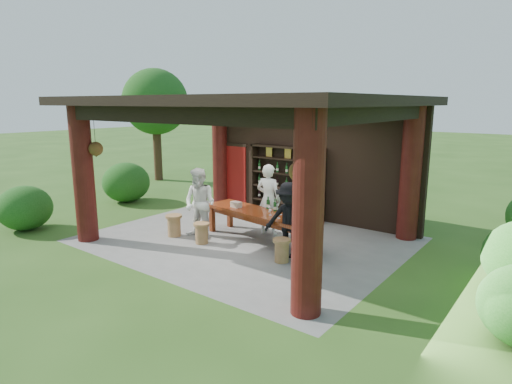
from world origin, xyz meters
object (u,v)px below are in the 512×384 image
Objects in this scene: stool_far_left at (174,225)px; host at (269,200)px; guest_woman at (200,203)px; wine_shelf at (287,182)px; stool_near_right at (282,250)px; stool_near_left at (202,233)px; napkin_basket at (236,205)px; guest_man at (289,220)px; tasting_table at (260,216)px.

stool_far_left is 2.51m from host.
wine_shelf is at bearing 69.92° from guest_woman.
stool_near_right is (1.98, -3.19, -0.80)m from wine_shelf.
napkin_basket reaches higher than stool_near_left.
stool_far_left is 0.31× the size of guest_woman.
host reaches higher than stool_near_right.
wine_shelf is at bearing 121.85° from stool_near_right.
guest_man is at bearing -14.53° from napkin_basket.
guest_man is at bearing 12.95° from stool_near_left.
guest_man is (1.15, -0.51, 0.21)m from tasting_table.
tasting_table is (0.78, -2.34, -0.43)m from wine_shelf.
host is (0.59, -1.74, -0.15)m from wine_shelf.
tasting_table is at bearing 142.72° from guest_man.
guest_woman reaches higher than guest_man.
tasting_table is 1.27m from guest_man.
stool_near_left is at bearing -94.41° from wine_shelf.
host is at bearing 62.19° from stool_near_left.
wine_shelf is at bearing 69.83° from stool_far_left.
napkin_basket is (0.27, 1.00, 0.55)m from stool_near_left.
guest_woman reaches higher than tasting_table.
guest_woman is (-0.61, -3.02, -0.18)m from wine_shelf.
napkin_basket reaches higher than stool_near_right.
host reaches higher than napkin_basket.
stool_near_right is 0.29× the size of guest_woman.
guest_man is at bearing 133.69° from host.
wine_shelf is at bearing 90.25° from napkin_basket.
tasting_table is at bearing 17.76° from guest_woman.
host reaches higher than stool_far_left.
napkin_basket is (0.62, 0.68, -0.07)m from guest_woman.
guest_woman is (-1.19, -1.29, -0.03)m from host.
stool_far_left is (-0.97, -0.01, 0.02)m from stool_near_left.
wine_shelf is at bearing -78.11° from host.
stool_near_left is 0.28× the size of host.
stool_near_right is 2.11m from host.
host is at bearing 133.86° from stool_near_right.
tasting_table is 0.69m from host.
wine_shelf is 2.36m from napkin_basket.
wine_shelf is 3.44m from guest_man.
napkin_basket reaches higher than tasting_table.
tasting_table is at bearing 0.68° from napkin_basket.
guest_man reaches higher than stool_near_right.
host is 1.04× the size of guest_woman.
napkin_basket is at bearing 151.91° from guest_man.
stool_far_left is at bearing -177.07° from stool_near_right.
stool_near_left is at bearing -176.01° from stool_near_right.
stool_near_right is at bearing -35.25° from tasting_table.
napkin_basket reaches higher than stool_far_left.
tasting_table is at bearing 26.85° from stool_far_left.
stool_near_left is (-0.26, -3.34, -0.80)m from wine_shelf.
stool_far_left is at bearing -153.15° from tasting_table.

